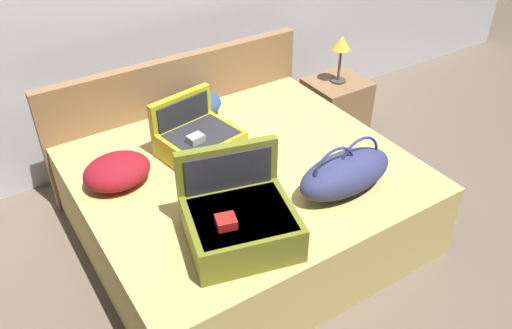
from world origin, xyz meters
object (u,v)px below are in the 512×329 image
at_px(duffel_bag, 345,173).
at_px(pillow_near_headboard, 192,108).
at_px(bed, 245,201).
at_px(table_lamp, 341,47).
at_px(hard_case_medium, 199,140).
at_px(nightstand, 335,109).
at_px(hard_case_large, 239,220).
at_px(pillow_center_head, 117,171).

height_order(duffel_bag, pillow_near_headboard, duffel_bag).
distance_m(bed, table_lamp, 1.45).
xyz_separation_m(hard_case_medium, pillow_near_headboard, (0.16, 0.40, -0.02)).
bearing_deg(nightstand, duffel_bag, -128.83).
height_order(hard_case_large, duffel_bag, hard_case_large).
bearing_deg(bed, nightstand, 25.94).
xyz_separation_m(pillow_near_headboard, nightstand, (1.22, -0.08, -0.35)).
bearing_deg(hard_case_medium, bed, -70.27).
relative_size(bed, table_lamp, 5.09).
xyz_separation_m(hard_case_large, pillow_center_head, (-0.34, 0.76, -0.04)).
bearing_deg(bed, hard_case_large, -123.91).
relative_size(hard_case_large, duffel_bag, 1.02).
relative_size(duffel_bag, nightstand, 1.22).
bearing_deg(hard_case_medium, table_lamp, 2.71).
bearing_deg(duffel_bag, nightstand, 51.17).
bearing_deg(hard_case_medium, nightstand, 2.71).
relative_size(bed, pillow_near_headboard, 4.30).
bearing_deg(pillow_center_head, bed, -21.18).
bearing_deg(hard_case_medium, hard_case_large, -113.51).
relative_size(hard_case_medium, pillow_center_head, 1.30).
distance_m(bed, pillow_center_head, 0.80).
bearing_deg(table_lamp, hard_case_large, -144.90).
bearing_deg(duffel_bag, hard_case_large, -178.13).
bearing_deg(pillow_center_head, table_lamp, 9.88).
bearing_deg(hard_case_large, table_lamp, 49.65).
distance_m(pillow_near_headboard, table_lamp, 1.23).
height_order(bed, table_lamp, table_lamp).
bearing_deg(bed, table_lamp, 25.94).
bearing_deg(pillow_near_headboard, hard_case_medium, -111.26).
height_order(duffel_bag, nightstand, duffel_bag).
distance_m(pillow_near_headboard, pillow_center_head, 0.79).
distance_m(hard_case_large, pillow_near_headboard, 1.22).
xyz_separation_m(bed, pillow_near_headboard, (-0.00, 0.67, 0.34)).
xyz_separation_m(hard_case_large, duffel_bag, (0.69, 0.02, -0.01)).
bearing_deg(pillow_near_headboard, pillow_center_head, -148.69).
bearing_deg(bed, pillow_center_head, 158.82).
distance_m(duffel_bag, nightstand, 1.42).
relative_size(bed, duffel_bag, 3.10).
distance_m(hard_case_large, hard_case_medium, 0.79).
distance_m(bed, duffel_bag, 0.70).
bearing_deg(pillow_center_head, hard_case_large, -65.85).
height_order(bed, hard_case_medium, hard_case_medium).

